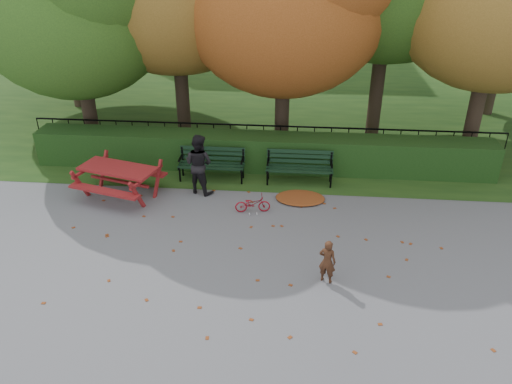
# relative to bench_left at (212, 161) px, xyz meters

# --- Properties ---
(ground) EXTENTS (90.00, 90.00, 0.00)m
(ground) POSITION_rel_bench_left_xyz_m (1.30, -3.70, -0.52)
(ground) COLOR slate
(ground) RESTS_ON ground
(grass_strip) EXTENTS (90.00, 90.00, 0.00)m
(grass_strip) POSITION_rel_bench_left_xyz_m (1.30, 10.30, -0.51)
(grass_strip) COLOR #1C3C15
(grass_strip) RESTS_ON ground
(hedge) EXTENTS (13.00, 0.90, 1.00)m
(hedge) POSITION_rel_bench_left_xyz_m (1.30, 0.80, -0.02)
(hedge) COLOR black
(hedge) RESTS_ON ground
(iron_fence) EXTENTS (14.00, 0.04, 1.02)m
(iron_fence) POSITION_rel_bench_left_xyz_m (1.30, 1.60, 0.02)
(iron_fence) COLOR black
(iron_fence) RESTS_ON ground
(bench_left) EXTENTS (1.80, 0.57, 0.88)m
(bench_left) POSITION_rel_bench_left_xyz_m (0.00, 0.00, 0.00)
(bench_left) COLOR black
(bench_left) RESTS_ON ground
(bench_right) EXTENTS (1.80, 0.57, 0.88)m
(bench_right) POSITION_rel_bench_left_xyz_m (2.40, 0.00, 0.00)
(bench_right) COLOR black
(bench_right) RESTS_ON ground
(picnic_table) EXTENTS (2.29, 2.03, 0.94)m
(picnic_table) POSITION_rel_bench_left_xyz_m (-2.19, -1.24, 0.13)
(picnic_table) COLOR maroon
(picnic_table) RESTS_ON ground
(leaf_pile) EXTENTS (1.46, 1.18, 0.09)m
(leaf_pile) POSITION_rel_bench_left_xyz_m (2.45, -1.00, -0.48)
(leaf_pile) COLOR brown
(leaf_pile) RESTS_ON ground
(leaf_scatter) EXTENTS (9.00, 5.70, 0.01)m
(leaf_scatter) POSITION_rel_bench_left_xyz_m (1.30, -3.40, -0.51)
(leaf_scatter) COLOR brown
(leaf_scatter) RESTS_ON ground
(child) EXTENTS (0.40, 0.33, 0.95)m
(child) POSITION_rel_bench_left_xyz_m (3.00, -4.29, -0.04)
(child) COLOR #442515
(child) RESTS_ON ground
(adult) EXTENTS (0.96, 0.86, 1.61)m
(adult) POSITION_rel_bench_left_xyz_m (-0.19, -0.80, 0.28)
(adult) COLOR black
(adult) RESTS_ON ground
(bicycle) EXTENTS (0.90, 0.43, 0.45)m
(bicycle) POSITION_rel_bench_left_xyz_m (1.29, -1.73, -0.29)
(bicycle) COLOR maroon
(bicycle) RESTS_ON ground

